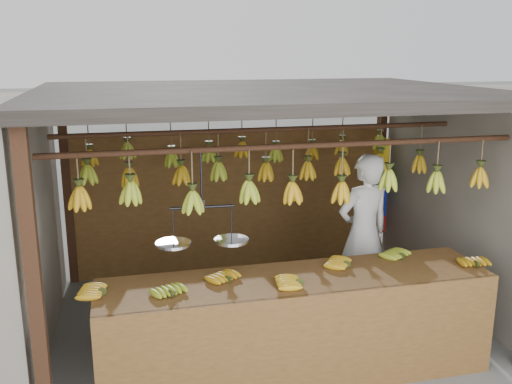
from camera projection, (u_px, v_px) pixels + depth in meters
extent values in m
plane|color=#5B5B57|center=(263.00, 317.00, 6.05)|extent=(80.00, 80.00, 0.00)
cube|color=black|center=(35.00, 292.00, 3.90)|extent=(0.10, 0.10, 2.30)
cube|color=black|center=(67.00, 190.00, 6.72)|extent=(0.10, 0.10, 2.30)
cube|color=black|center=(379.00, 173.00, 7.64)|extent=(0.10, 0.10, 2.30)
cube|color=black|center=(263.00, 94.00, 5.48)|extent=(4.30, 3.30, 0.10)
cylinder|color=black|center=(294.00, 146.00, 4.62)|extent=(4.00, 0.05, 0.05)
cylinder|color=black|center=(263.00, 130.00, 5.56)|extent=(4.00, 0.05, 0.05)
cylinder|color=black|center=(241.00, 118.00, 6.51)|extent=(4.00, 0.05, 0.05)
cube|color=brown|center=(234.00, 200.00, 7.24)|extent=(4.00, 0.06, 1.80)
cube|color=brown|center=(297.00, 281.00, 4.81)|extent=(3.33, 0.74, 0.08)
cube|color=brown|center=(310.00, 347.00, 4.56)|extent=(3.33, 0.04, 0.90)
cube|color=black|center=(109.00, 374.00, 4.25)|extent=(0.07, 0.07, 0.82)
cube|color=black|center=(478.00, 327.00, 4.98)|extent=(0.07, 0.07, 0.82)
cube|color=black|center=(109.00, 333.00, 4.86)|extent=(0.07, 0.07, 0.82)
cube|color=black|center=(438.00, 297.00, 5.58)|extent=(0.07, 0.07, 0.82)
ellipsoid|color=#B68513|center=(103.00, 291.00, 4.45)|extent=(0.27, 0.23, 0.06)
ellipsoid|color=#92A523|center=(174.00, 294.00, 4.39)|extent=(0.25, 0.29, 0.06)
ellipsoid|color=#B68513|center=(230.00, 280.00, 4.67)|extent=(0.28, 0.30, 0.06)
ellipsoid|color=#B68513|center=(299.00, 282.00, 4.62)|extent=(0.26, 0.21, 0.06)
ellipsoid|color=#B68513|center=(348.00, 264.00, 5.01)|extent=(0.30, 0.29, 0.06)
ellipsoid|color=#92A523|center=(403.00, 256.00, 5.19)|extent=(0.27, 0.30, 0.06)
ellipsoid|color=#B68513|center=(479.00, 265.00, 4.98)|extent=(0.20, 0.26, 0.06)
ellipsoid|color=#B68513|center=(80.00, 198.00, 4.35)|extent=(0.16, 0.16, 0.28)
ellipsoid|color=#92A523|center=(131.00, 193.00, 4.43)|extent=(0.16, 0.16, 0.28)
ellipsoid|color=#92A523|center=(193.00, 202.00, 4.49)|extent=(0.16, 0.16, 0.28)
ellipsoid|color=#92A523|center=(249.00, 192.00, 4.61)|extent=(0.16, 0.16, 0.28)
ellipsoid|color=#B68513|center=(292.00, 193.00, 4.74)|extent=(0.16, 0.16, 0.28)
ellipsoid|color=#B68513|center=(341.00, 193.00, 4.85)|extent=(0.16, 0.16, 0.28)
ellipsoid|color=#92A523|center=(388.00, 180.00, 4.90)|extent=(0.16, 0.16, 0.28)
ellipsoid|color=#92A523|center=(436.00, 182.00, 4.97)|extent=(0.16, 0.16, 0.28)
ellipsoid|color=#B68513|center=(480.00, 177.00, 5.09)|extent=(0.16, 0.16, 0.28)
ellipsoid|color=#92A523|center=(88.00, 174.00, 5.27)|extent=(0.16, 0.16, 0.28)
ellipsoid|color=#B68513|center=(130.00, 178.00, 5.38)|extent=(0.16, 0.16, 0.28)
ellipsoid|color=#B68513|center=(182.00, 175.00, 5.46)|extent=(0.16, 0.16, 0.28)
ellipsoid|color=#92A523|center=(219.00, 171.00, 5.60)|extent=(0.16, 0.16, 0.28)
ellipsoid|color=#B68513|center=(266.00, 172.00, 5.72)|extent=(0.16, 0.16, 0.28)
ellipsoid|color=#B68513|center=(308.00, 170.00, 5.74)|extent=(0.16, 0.16, 0.28)
ellipsoid|color=#B68513|center=(342.00, 166.00, 5.85)|extent=(0.16, 0.16, 0.28)
ellipsoid|color=#B68513|center=(380.00, 162.00, 5.98)|extent=(0.16, 0.16, 0.28)
ellipsoid|color=#B68513|center=(419.00, 164.00, 6.02)|extent=(0.16, 0.16, 0.28)
ellipsoid|color=#B68513|center=(90.00, 158.00, 6.25)|extent=(0.16, 0.16, 0.28)
ellipsoid|color=#92A523|center=(128.00, 150.00, 6.30)|extent=(0.16, 0.16, 0.28)
ellipsoid|color=#92A523|center=(172.00, 159.00, 6.43)|extent=(0.16, 0.16, 0.28)
ellipsoid|color=#92A523|center=(209.00, 154.00, 6.51)|extent=(0.16, 0.16, 0.28)
ellipsoid|color=#B68513|center=(242.00, 149.00, 6.59)|extent=(0.16, 0.16, 0.28)
ellipsoid|color=#92A523|center=(276.00, 154.00, 6.70)|extent=(0.16, 0.16, 0.28)
ellipsoid|color=#B68513|center=(312.00, 152.00, 6.83)|extent=(0.16, 0.16, 0.28)
ellipsoid|color=#B68513|center=(342.00, 147.00, 6.92)|extent=(0.16, 0.16, 0.28)
ellipsoid|color=#92A523|center=(380.00, 142.00, 6.94)|extent=(0.16, 0.16, 0.28)
cylinder|color=black|center=(201.00, 179.00, 4.50)|extent=(0.02, 0.02, 0.46)
cylinder|color=black|center=(202.00, 207.00, 4.56)|extent=(0.51, 0.05, 0.02)
cylinder|color=silver|center=(174.00, 244.00, 4.59)|extent=(0.28, 0.28, 0.02)
cylinder|color=silver|center=(231.00, 241.00, 4.67)|extent=(0.28, 0.28, 0.02)
imported|color=white|center=(363.00, 233.00, 6.06)|extent=(0.70, 0.53, 1.72)
cube|color=yellow|center=(382.00, 150.00, 7.41)|extent=(0.08, 0.26, 0.34)
cube|color=#199926|center=(380.00, 174.00, 7.48)|extent=(0.08, 0.26, 0.34)
cube|color=#1426BF|center=(379.00, 202.00, 7.58)|extent=(0.08, 0.26, 0.34)
cube|color=red|center=(378.00, 217.00, 7.63)|extent=(0.08, 0.26, 0.34)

